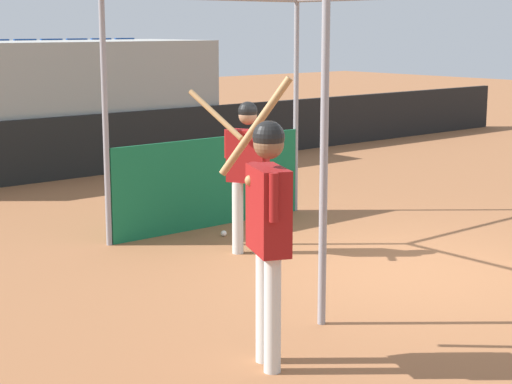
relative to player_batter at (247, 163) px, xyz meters
name	(u,v)px	position (x,y,z in m)	size (l,w,h in m)	color
ground_plane	(414,271)	(0.90, -1.74, -1.06)	(60.00, 60.00, 0.00)	#935B38
outfield_wall	(73,147)	(0.90, 5.81, -0.53)	(24.00, 0.12, 1.07)	black
bleacher_section	(38,105)	(0.90, 7.07, 0.11)	(6.50, 2.40, 2.35)	#9E9E99
batting_cage	(248,133)	(0.49, 0.57, 0.25)	(3.11, 3.71, 2.97)	gray
player_batter	(247,163)	(0.00, 0.00, 0.00)	(0.70, 0.74, 1.89)	silver
player_waiting	(268,218)	(-2.02, -2.69, 0.12)	(0.58, 0.85, 2.22)	silver
baseball	(224,233)	(0.29, 0.81, -1.03)	(0.07, 0.07, 0.07)	white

